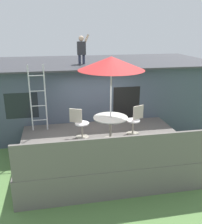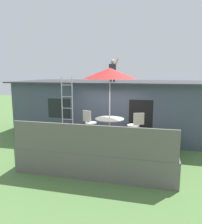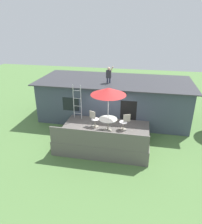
# 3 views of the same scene
# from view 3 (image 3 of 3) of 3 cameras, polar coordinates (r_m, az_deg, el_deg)

# --- Properties ---
(ground_plane) EXTENTS (40.00, 40.00, 0.00)m
(ground_plane) POSITION_cam_3_polar(r_m,az_deg,el_deg) (12.75, 0.96, -7.85)
(ground_plane) COLOR #567F42
(house) EXTENTS (10.50, 4.50, 2.75)m
(house) POSITION_cam_3_polar(r_m,az_deg,el_deg) (15.36, 3.44, 3.50)
(house) COLOR #424C5B
(house) RESTS_ON ground
(deck) EXTENTS (5.03, 3.84, 0.80)m
(deck) POSITION_cam_3_polar(r_m,az_deg,el_deg) (12.54, 0.97, -6.29)
(deck) COLOR #605B56
(deck) RESTS_ON ground
(deck_railing) EXTENTS (4.93, 0.08, 0.90)m
(deck_railing) POSITION_cam_3_polar(r_m,az_deg,el_deg) (10.53, -0.86, -7.25)
(deck_railing) COLOR #605B56
(deck_railing) RESTS_ON deck
(patio_table) EXTENTS (1.04, 1.04, 0.74)m
(patio_table) POSITION_cam_3_polar(r_m,az_deg,el_deg) (11.96, 1.86, -2.52)
(patio_table) COLOR #A59E8C
(patio_table) RESTS_ON deck
(patio_umbrella) EXTENTS (1.90, 1.90, 2.54)m
(patio_umbrella) POSITION_cam_3_polar(r_m,az_deg,el_deg) (11.30, 1.98, 5.52)
(patio_umbrella) COLOR silver
(patio_umbrella) RESTS_ON deck
(step_ladder) EXTENTS (0.52, 0.04, 2.20)m
(step_ladder) POSITION_cam_3_polar(r_m,az_deg,el_deg) (13.35, -6.31, 2.60)
(step_ladder) COLOR silver
(step_ladder) RESTS_ON deck
(person_figure) EXTENTS (0.47, 0.20, 1.11)m
(person_figure) POSITION_cam_3_polar(r_m,az_deg,el_deg) (14.13, 2.09, 10.10)
(person_figure) COLOR #33384C
(person_figure) RESTS_ON house
(patio_chair_left) EXTENTS (0.59, 0.44, 0.92)m
(patio_chair_left) POSITION_cam_3_polar(r_m,az_deg,el_deg) (12.54, -1.82, -1.88)
(patio_chair_left) COLOR #A59E8C
(patio_chair_left) RESTS_ON deck
(patio_chair_right) EXTENTS (0.60, 0.44, 0.92)m
(patio_chair_right) POSITION_cam_3_polar(r_m,az_deg,el_deg) (12.25, 6.26, -2.68)
(patio_chair_right) COLOR #A59E8C
(patio_chair_right) RESTS_ON deck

